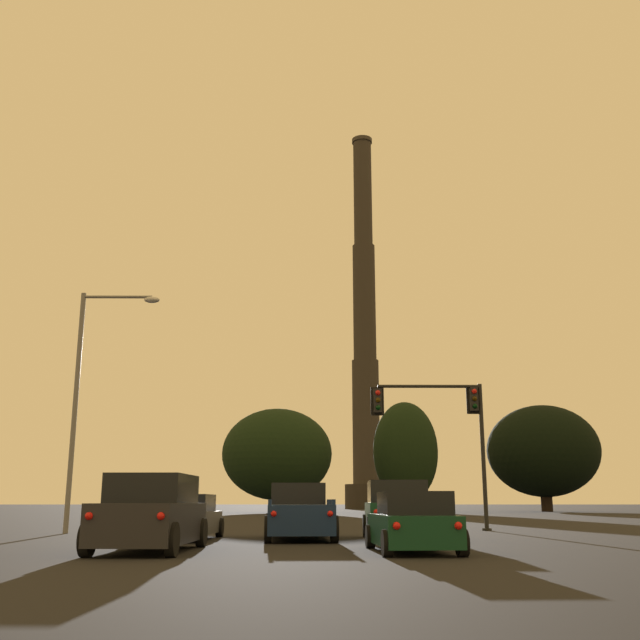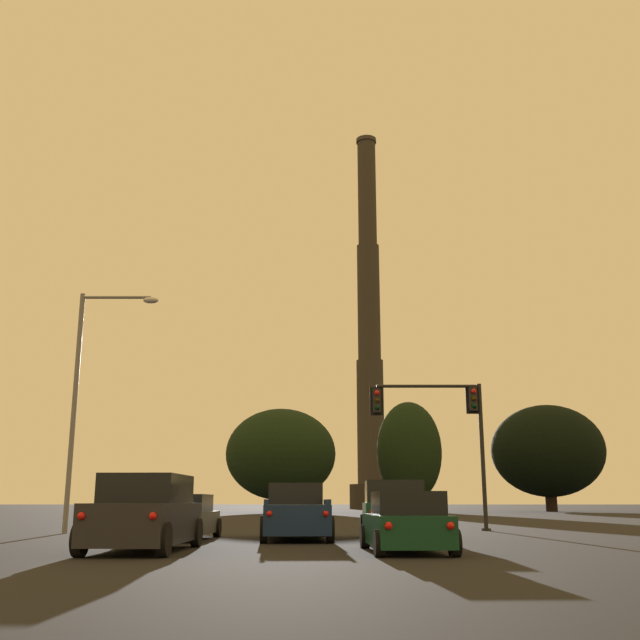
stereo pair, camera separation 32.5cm
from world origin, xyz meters
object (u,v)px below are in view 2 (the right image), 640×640
(street_lamp, at_px, (85,384))
(smokestack, at_px, (367,354))
(suv_right_lane_front, at_px, (391,511))
(hatchback_right_lane_second, at_px, (403,524))
(traffic_light_overhead_right, at_px, (442,418))
(pickup_truck_center_lane_front, at_px, (293,514))
(sedan_left_lane_front, at_px, (179,518))
(suv_left_lane_second, at_px, (143,514))

(street_lamp, xyz_separation_m, smokestack, (17.60, 92.17, 19.24))
(suv_right_lane_front, height_order, street_lamp, street_lamp)
(hatchback_right_lane_second, distance_m, smokestack, 106.18)
(street_lamp, relative_size, smokestack, 0.15)
(traffic_light_overhead_right, bearing_deg, street_lamp, -169.33)
(street_lamp, bearing_deg, pickup_truck_center_lane_front, -27.05)
(suv_right_lane_front, bearing_deg, hatchback_right_lane_second, -90.87)
(suv_right_lane_front, relative_size, street_lamp, 0.52)
(sedan_left_lane_front, xyz_separation_m, hatchback_right_lane_second, (6.59, -6.28, -0.00))
(traffic_light_overhead_right, xyz_separation_m, smokestack, (2.81, 89.39, 20.28))
(sedan_left_lane_front, xyz_separation_m, street_lamp, (-4.86, 4.72, 5.12))
(hatchback_right_lane_second, relative_size, smokestack, 0.07)
(suv_right_lane_front, xyz_separation_m, sedan_left_lane_front, (-6.89, 0.03, -0.23))
(pickup_truck_center_lane_front, distance_m, sedan_left_lane_front, 3.72)
(traffic_light_overhead_right, height_order, smokestack, smokestack)
(suv_left_lane_second, xyz_separation_m, smokestack, (12.58, 102.81, 24.12))
(suv_left_lane_second, distance_m, traffic_light_overhead_right, 17.04)
(suv_right_lane_front, bearing_deg, suv_left_lane_second, -136.93)
(sedan_left_lane_front, bearing_deg, hatchback_right_lane_second, -42.17)
(suv_left_lane_second, bearing_deg, street_lamp, 116.72)
(street_lamp, bearing_deg, suv_left_lane_second, -64.72)
(hatchback_right_lane_second, distance_m, street_lamp, 16.68)
(hatchback_right_lane_second, height_order, traffic_light_overhead_right, traffic_light_overhead_right)
(sedan_left_lane_front, bearing_deg, suv_right_lane_front, 1.19)
(pickup_truck_center_lane_front, xyz_separation_m, traffic_light_overhead_right, (6.23, 7.16, 3.94))
(traffic_light_overhead_right, bearing_deg, hatchback_right_lane_second, -103.61)
(pickup_truck_center_lane_front, height_order, sedan_left_lane_front, pickup_truck_center_lane_front)
(suv_left_lane_second, relative_size, sedan_left_lane_front, 1.04)
(pickup_truck_center_lane_front, bearing_deg, smokestack, 81.86)
(pickup_truck_center_lane_front, relative_size, traffic_light_overhead_right, 0.90)
(pickup_truck_center_lane_front, relative_size, suv_right_lane_front, 1.13)
(suv_right_lane_front, distance_m, street_lamp, 13.58)
(suv_right_lane_front, height_order, suv_left_lane_second, same)
(traffic_light_overhead_right, bearing_deg, pickup_truck_center_lane_front, -131.02)
(hatchback_right_lane_second, bearing_deg, suv_right_lane_front, 84.85)
(smokestack, bearing_deg, pickup_truck_center_lane_front, -95.35)
(traffic_light_overhead_right, relative_size, street_lamp, 0.65)
(traffic_light_overhead_right, bearing_deg, smokestack, 88.20)
(street_lamp, bearing_deg, hatchback_right_lane_second, -43.84)
(street_lamp, height_order, smokestack, smokestack)
(traffic_light_overhead_right, bearing_deg, suv_left_lane_second, -126.04)
(sedan_left_lane_front, relative_size, street_lamp, 0.50)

